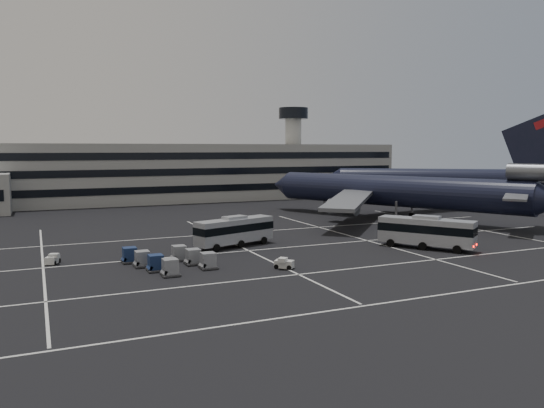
{
  "coord_description": "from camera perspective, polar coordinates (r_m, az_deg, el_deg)",
  "views": [
    {
      "loc": [
        -30.34,
        -57.72,
        12.94
      ],
      "look_at": [
        0.5,
        11.23,
        5.0
      ],
      "focal_mm": 35.0,
      "sensor_mm": 36.0,
      "label": 1
    }
  ],
  "objects": [
    {
      "name": "lightpole_right",
      "position": [
        114.43,
        26.54,
        4.81
      ],
      "size": [
        2.4,
        2.4,
        18.28
      ],
      "color": "slate",
      "rests_on": "ground"
    },
    {
      "name": "terminal",
      "position": [
        131.88,
        -12.1,
        3.25
      ],
      "size": [
        125.0,
        26.0,
        24.0
      ],
      "color": "gray",
      "rests_on": "ground"
    },
    {
      "name": "tug_b",
      "position": [
        57.57,
        1.39,
        -6.42
      ],
      "size": [
        2.24,
        2.21,
        1.27
      ],
      "rotation": [
        0.0,
        0.0,
        0.81
      ],
      "color": "silver",
      "rests_on": "ground"
    },
    {
      "name": "trijet_far",
      "position": [
        136.33,
        17.91,
        2.55
      ],
      "size": [
        50.37,
        38.41,
        18.08
      ],
      "rotation": [
        0.0,
        0.0,
        0.97
      ],
      "color": "black",
      "rests_on": "ground"
    },
    {
      "name": "hills",
      "position": [
        234.13,
        -12.04,
        -0.26
      ],
      "size": [
        352.0,
        180.0,
        44.0
      ],
      "color": "#38332B",
      "rests_on": "ground"
    },
    {
      "name": "tug_a",
      "position": [
        64.65,
        -22.56,
        -5.51
      ],
      "size": [
        1.81,
        2.22,
        1.25
      ],
      "rotation": [
        0.0,
        0.0,
        -0.38
      ],
      "color": "silver",
      "rests_on": "ground"
    },
    {
      "name": "lane_markings",
      "position": [
        67.54,
        4.0,
        -5.05
      ],
      "size": [
        90.0,
        55.62,
        0.01
      ],
      "color": "silver",
      "rests_on": "ground"
    },
    {
      "name": "bus_far",
      "position": [
        70.22,
        -4.03,
        -2.79
      ],
      "size": [
        11.74,
        6.18,
        4.06
      ],
      "rotation": [
        0.0,
        0.0,
        1.89
      ],
      "color": "#9DA0A5",
      "rests_on": "ground"
    },
    {
      "name": "trijet_main",
      "position": [
        98.81,
        13.31,
        1.38
      ],
      "size": [
        43.02,
        53.95,
        18.08
      ],
      "rotation": [
        0.0,
        0.0,
        0.45
      ],
      "color": "black",
      "rests_on": "ground"
    },
    {
      "name": "uld_cluster",
      "position": [
        59.41,
        -11.1,
        -5.85
      ],
      "size": [
        9.62,
        10.65,
        1.76
      ],
      "rotation": [
        0.0,
        0.0,
        0.33
      ],
      "color": "#2D2D30",
      "rests_on": "ground"
    },
    {
      "name": "ground",
      "position": [
        66.48,
        3.58,
        -5.23
      ],
      "size": [
        260.0,
        260.0,
        0.0
      ],
      "primitive_type": "plane",
      "color": "black",
      "rests_on": "ground"
    },
    {
      "name": "bus_near",
      "position": [
        71.4,
        16.26,
        -2.77
      ],
      "size": [
        9.13,
        11.67,
        4.3
      ],
      "rotation": [
        0.0,
        0.0,
        0.59
      ],
      "color": "#9DA0A5",
      "rests_on": "ground"
    }
  ]
}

